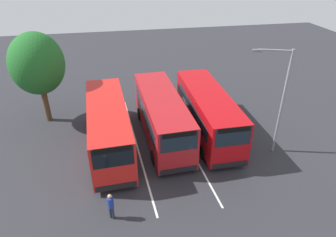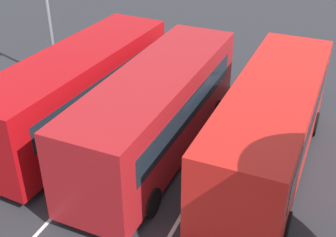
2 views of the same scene
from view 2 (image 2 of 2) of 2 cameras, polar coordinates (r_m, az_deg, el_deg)
name	(u,v)px [view 2 (image 2 of 2)]	position (r m, az deg, el deg)	size (l,w,h in m)	color
ground_plane	(171,144)	(16.56, 0.38, -3.39)	(68.31, 68.31, 0.00)	#2B2B30
bus_far_left	(271,125)	(14.71, 13.20, -0.86)	(9.55, 3.00, 3.25)	red
bus_center_left	(158,110)	(15.19, -1.37, 1.11)	(9.53, 2.94, 3.25)	#AD191E
bus_center_right	(79,89)	(16.91, -11.46, 3.73)	(9.45, 2.69, 3.25)	#B70C11
pedestrian	(308,75)	(20.69, 17.71, 5.43)	(0.45, 0.45, 1.62)	#232833
lane_stripe_outer_left	(215,156)	(16.00, 6.13, -4.94)	(13.85, 0.12, 0.01)	silver
lane_stripe_inner_left	(130,133)	(17.28, -4.92, -1.90)	(13.85, 0.12, 0.01)	silver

